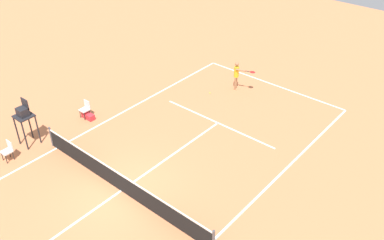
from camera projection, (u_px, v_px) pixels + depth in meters
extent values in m
plane|color=#D37A4C|center=(121.00, 191.00, 17.68)|extent=(60.00, 60.00, 0.00)
cube|color=white|center=(273.00, 84.00, 25.46)|extent=(9.16, 0.10, 0.01)
cube|color=white|center=(57.00, 148.00, 20.15)|extent=(0.10, 24.40, 0.01)
cube|color=white|center=(218.00, 123.00, 21.96)|extent=(6.87, 0.10, 0.01)
cube|color=white|center=(121.00, 191.00, 17.68)|extent=(0.10, 13.42, 0.01)
cylinder|color=#4C4C51|center=(51.00, 137.00, 20.02)|extent=(0.10, 0.10, 1.07)
cube|color=black|center=(120.00, 182.00, 17.43)|extent=(9.76, 0.03, 0.91)
cube|color=white|center=(119.00, 174.00, 17.17)|extent=(9.76, 0.04, 0.06)
cylinder|color=#9E704C|center=(236.00, 82.00, 24.87)|extent=(0.12, 0.12, 0.81)
cylinder|color=#9E704C|center=(235.00, 83.00, 24.72)|extent=(0.12, 0.12, 0.81)
cylinder|color=yellow|center=(236.00, 72.00, 24.40)|extent=(0.28, 0.28, 0.63)
sphere|color=#9E704C|center=(237.00, 64.00, 24.13)|extent=(0.23, 0.23, 0.23)
cylinder|color=#9E704C|center=(237.00, 70.00, 24.52)|extent=(0.09, 0.09, 0.56)
cylinder|color=#9E704C|center=(240.00, 70.00, 24.04)|extent=(0.56, 0.27, 0.09)
cylinder|color=black|center=(247.00, 71.00, 23.91)|extent=(0.26, 0.12, 0.04)
ellipsoid|color=red|center=(252.00, 72.00, 23.83)|extent=(0.39, 0.37, 0.04)
sphere|color=#CCE033|center=(210.00, 93.00, 24.53)|extent=(0.07, 0.07, 0.07)
cylinder|color=#232328|center=(25.00, 136.00, 19.64)|extent=(0.07, 0.07, 1.55)
cylinder|color=#232328|center=(17.00, 131.00, 20.01)|extent=(0.07, 0.07, 1.55)
cylinder|color=#232328|center=(38.00, 130.00, 20.08)|extent=(0.07, 0.07, 1.55)
cylinder|color=#232328|center=(30.00, 124.00, 20.46)|extent=(0.07, 0.07, 1.55)
cube|color=#232328|center=(24.00, 116.00, 19.60)|extent=(0.80, 0.80, 0.06)
cube|color=#232328|center=(23.00, 112.00, 19.48)|extent=(0.50, 0.44, 0.40)
cube|color=#232328|center=(25.00, 104.00, 19.41)|extent=(0.50, 0.06, 0.50)
cylinder|color=#262626|center=(6.00, 159.00, 19.07)|extent=(0.04, 0.04, 0.45)
cylinder|color=#262626|center=(2.00, 156.00, 19.26)|extent=(0.04, 0.04, 0.45)
cylinder|color=#262626|center=(13.00, 156.00, 19.29)|extent=(0.04, 0.04, 0.45)
cylinder|color=#262626|center=(9.00, 153.00, 19.48)|extent=(0.04, 0.04, 0.45)
cube|color=silver|center=(7.00, 152.00, 19.14)|extent=(0.44, 0.44, 0.06)
cube|color=silver|center=(10.00, 145.00, 19.14)|extent=(0.44, 0.04, 0.44)
cylinder|color=#262626|center=(84.00, 116.00, 22.06)|extent=(0.04, 0.04, 0.45)
cylinder|color=#262626|center=(80.00, 114.00, 22.25)|extent=(0.04, 0.04, 0.45)
cylinder|color=#262626|center=(90.00, 114.00, 22.29)|extent=(0.04, 0.04, 0.45)
cylinder|color=#262626|center=(86.00, 111.00, 22.48)|extent=(0.04, 0.04, 0.45)
cube|color=silver|center=(84.00, 110.00, 22.13)|extent=(0.44, 0.44, 0.06)
cube|color=silver|center=(87.00, 104.00, 22.13)|extent=(0.44, 0.04, 0.44)
cube|color=red|center=(88.00, 116.00, 22.24)|extent=(0.76, 0.32, 0.30)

